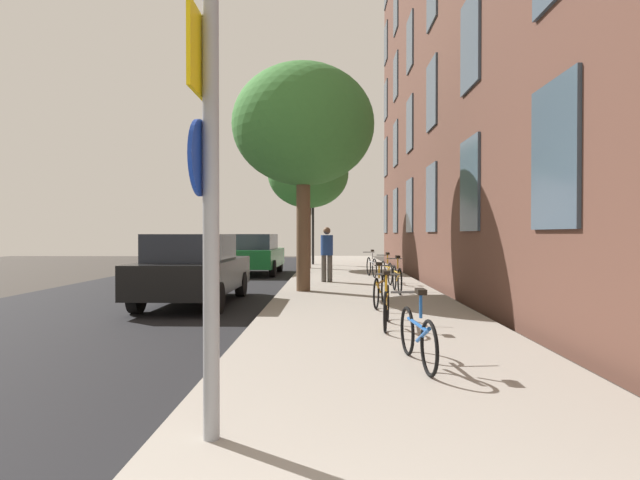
{
  "coord_description": "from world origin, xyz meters",
  "views": [
    {
      "loc": [
        0.34,
        -0.81,
        1.63
      ],
      "look_at": [
        0.13,
        9.67,
        1.51
      ],
      "focal_mm": 28.22,
      "sensor_mm": 36.0,
      "label": 1
    }
  ],
  "objects_px": {
    "tree_near": "(303,126)",
    "bicycle_1": "(386,305)",
    "bicycle_2": "(380,289)",
    "sign_post": "(208,173)",
    "car_1": "(255,254)",
    "bicycle_5": "(372,266)",
    "tree_far": "(308,174)",
    "pedestrian_0": "(327,251)",
    "traffic_light": "(311,219)",
    "car_0": "(194,268)",
    "bicycle_0": "(418,335)",
    "bicycle_4": "(387,271)",
    "bicycle_3": "(397,278)"
  },
  "relations": [
    {
      "from": "car_0",
      "to": "bicycle_4",
      "type": "bearing_deg",
      "value": 38.42
    },
    {
      "from": "sign_post",
      "to": "bicycle_0",
      "type": "distance_m",
      "value": 3.28
    },
    {
      "from": "tree_far",
      "to": "bicycle_5",
      "type": "height_order",
      "value": "tree_far"
    },
    {
      "from": "bicycle_3",
      "to": "bicycle_4",
      "type": "distance_m",
      "value": 2.4
    },
    {
      "from": "bicycle_2",
      "to": "car_0",
      "type": "xyz_separation_m",
      "value": [
        -4.2,
        0.93,
        0.36
      ]
    },
    {
      "from": "traffic_light",
      "to": "bicycle_5",
      "type": "bearing_deg",
      "value": -71.37
    },
    {
      "from": "tree_far",
      "to": "bicycle_2",
      "type": "relative_size",
      "value": 3.44
    },
    {
      "from": "bicycle_2",
      "to": "car_1",
      "type": "relative_size",
      "value": 0.39
    },
    {
      "from": "tree_far",
      "to": "car_1",
      "type": "relative_size",
      "value": 1.36
    },
    {
      "from": "bicycle_3",
      "to": "car_1",
      "type": "xyz_separation_m",
      "value": [
        -4.75,
        7.09,
        0.35
      ]
    },
    {
      "from": "car_0",
      "to": "bicycle_2",
      "type": "bearing_deg",
      "value": -12.55
    },
    {
      "from": "bicycle_2",
      "to": "car_0",
      "type": "relative_size",
      "value": 0.38
    },
    {
      "from": "bicycle_0",
      "to": "car_0",
      "type": "height_order",
      "value": "car_0"
    },
    {
      "from": "sign_post",
      "to": "bicycle_0",
      "type": "bearing_deg",
      "value": 48.07
    },
    {
      "from": "bicycle_2",
      "to": "sign_post",
      "type": "bearing_deg",
      "value": -105.79
    },
    {
      "from": "tree_near",
      "to": "tree_far",
      "type": "relative_size",
      "value": 1.05
    },
    {
      "from": "sign_post",
      "to": "tree_near",
      "type": "relative_size",
      "value": 0.59
    },
    {
      "from": "traffic_light",
      "to": "bicycle_2",
      "type": "height_order",
      "value": "traffic_light"
    },
    {
      "from": "traffic_light",
      "to": "car_1",
      "type": "bearing_deg",
      "value": -112.9
    },
    {
      "from": "traffic_light",
      "to": "bicycle_5",
      "type": "relative_size",
      "value": 2.01
    },
    {
      "from": "traffic_light",
      "to": "bicycle_1",
      "type": "relative_size",
      "value": 2.0
    },
    {
      "from": "sign_post",
      "to": "tree_near",
      "type": "bearing_deg",
      "value": 88.86
    },
    {
      "from": "bicycle_1",
      "to": "bicycle_5",
      "type": "relative_size",
      "value": 1.01
    },
    {
      "from": "bicycle_5",
      "to": "bicycle_1",
      "type": "bearing_deg",
      "value": -93.31
    },
    {
      "from": "bicycle_1",
      "to": "car_0",
      "type": "relative_size",
      "value": 0.38
    },
    {
      "from": "traffic_light",
      "to": "tree_near",
      "type": "xyz_separation_m",
      "value": [
        0.24,
        -11.66,
        2.09
      ]
    },
    {
      "from": "tree_far",
      "to": "car_0",
      "type": "distance_m",
      "value": 11.48
    },
    {
      "from": "bicycle_0",
      "to": "bicycle_1",
      "type": "height_order",
      "value": "bicycle_1"
    },
    {
      "from": "bicycle_5",
      "to": "car_1",
      "type": "relative_size",
      "value": 0.39
    },
    {
      "from": "bicycle_4",
      "to": "car_1",
      "type": "relative_size",
      "value": 0.41
    },
    {
      "from": "car_1",
      "to": "bicycle_4",
      "type": "bearing_deg",
      "value": -44.66
    },
    {
      "from": "traffic_light",
      "to": "car_1",
      "type": "xyz_separation_m",
      "value": [
        -2.07,
        -4.9,
        -1.56
      ]
    },
    {
      "from": "bicycle_5",
      "to": "pedestrian_0",
      "type": "height_order",
      "value": "pedestrian_0"
    },
    {
      "from": "sign_post",
      "to": "bicycle_0",
      "type": "relative_size",
      "value": 2.25
    },
    {
      "from": "bicycle_3",
      "to": "tree_far",
      "type": "bearing_deg",
      "value": 106.23
    },
    {
      "from": "bicycle_1",
      "to": "car_1",
      "type": "xyz_separation_m",
      "value": [
        -3.94,
        11.89,
        0.36
      ]
    },
    {
      "from": "sign_post",
      "to": "traffic_light",
      "type": "xyz_separation_m",
      "value": [
        -0.05,
        21.32,
        0.32
      ]
    },
    {
      "from": "traffic_light",
      "to": "bicycle_4",
      "type": "distance_m",
      "value": 10.14
    },
    {
      "from": "tree_near",
      "to": "pedestrian_0",
      "type": "relative_size",
      "value": 3.47
    },
    {
      "from": "tree_near",
      "to": "bicycle_1",
      "type": "relative_size",
      "value": 3.61
    },
    {
      "from": "pedestrian_0",
      "to": "car_1",
      "type": "relative_size",
      "value": 0.41
    },
    {
      "from": "sign_post",
      "to": "bicycle_4",
      "type": "distance_m",
      "value": 12.12
    },
    {
      "from": "bicycle_2",
      "to": "bicycle_4",
      "type": "distance_m",
      "value": 4.85
    },
    {
      "from": "bicycle_1",
      "to": "car_0",
      "type": "xyz_separation_m",
      "value": [
        -4.06,
        3.33,
        0.36
      ]
    },
    {
      "from": "tree_near",
      "to": "car_0",
      "type": "distance_m",
      "value": 4.74
    },
    {
      "from": "tree_far",
      "to": "bicycle_5",
      "type": "xyz_separation_m",
      "value": [
        2.44,
        -4.46,
        -3.8
      ]
    },
    {
      "from": "sign_post",
      "to": "tree_near",
      "type": "height_order",
      "value": "tree_near"
    },
    {
      "from": "bicycle_0",
      "to": "car_1",
      "type": "distance_m",
      "value": 14.85
    },
    {
      "from": "tree_near",
      "to": "car_1",
      "type": "height_order",
      "value": "tree_near"
    },
    {
      "from": "car_1",
      "to": "tree_near",
      "type": "bearing_deg",
      "value": -71.16
    }
  ]
}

